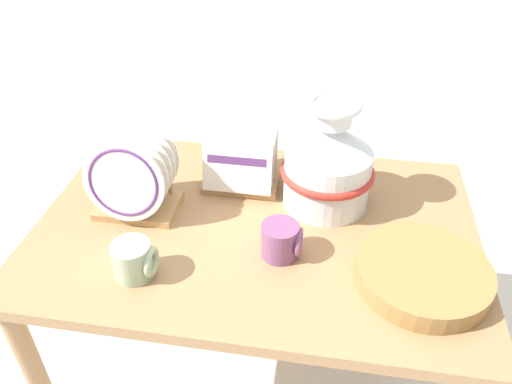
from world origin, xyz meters
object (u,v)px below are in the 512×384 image
Objects in this scene: dish_rack_square_plates at (241,162)px; mug_sage_glaze at (134,260)px; dish_rack_round_plates at (133,181)px; mug_plum_glaze at (282,240)px; ceramic_vase at (328,162)px; wicker_charger_stack at (423,274)px.

mug_sage_glaze is at bearing -113.44° from dish_rack_square_plates.
mug_sage_glaze is (-0.19, -0.43, -0.03)m from dish_rack_square_plates.
dish_rack_round_plates is 2.38× the size of mug_sage_glaze.
mug_plum_glaze is at bearing -61.65° from dish_rack_square_plates.
ceramic_vase is at bearing 40.39° from mug_sage_glaze.
dish_rack_round_plates is 0.80m from wicker_charger_stack.
dish_rack_square_plates is at bearing 118.35° from mug_plum_glaze.
ceramic_vase is 0.40m from wicker_charger_stack.
dish_rack_square_plates is at bearing 66.56° from mug_sage_glaze.
wicker_charger_stack is (0.78, -0.16, -0.08)m from dish_rack_round_plates.
dish_rack_square_plates is 0.61m from wicker_charger_stack.
wicker_charger_stack is 3.08× the size of mug_sage_glaze.
ceramic_vase reaches higher than mug_plum_glaze.
dish_rack_round_plates is (-0.53, -0.13, -0.03)m from ceramic_vase.
mug_plum_glaze is at bearing -14.83° from dish_rack_round_plates.
mug_plum_glaze is 0.37m from mug_sage_glaze.
ceramic_vase reaches higher than mug_sage_glaze.
mug_plum_glaze is at bearing 20.62° from mug_sage_glaze.
wicker_charger_stack is at bearing -49.09° from ceramic_vase.
wicker_charger_stack is 3.08× the size of mug_plum_glaze.
mug_plum_glaze is (-0.10, -0.25, -0.09)m from ceramic_vase.
mug_plum_glaze is (0.16, -0.30, -0.03)m from dish_rack_square_plates.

